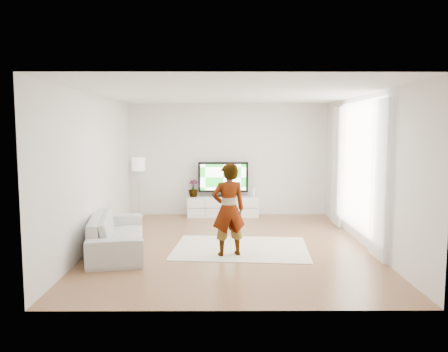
{
  "coord_description": "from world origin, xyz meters",
  "views": [
    {
      "loc": [
        -0.16,
        -8.0,
        2.15
      ],
      "look_at": [
        -0.11,
        0.4,
        1.26
      ],
      "focal_mm": 35.0,
      "sensor_mm": 36.0,
      "label": 1
    }
  ],
  "objects_px": {
    "media_console": "(223,206)",
    "rug": "(241,248)",
    "player": "(229,209)",
    "television": "(223,178)",
    "floor_lamp": "(139,167)",
    "sofa": "(117,233)"
  },
  "relations": [
    {
      "from": "media_console",
      "to": "player",
      "type": "distance_m",
      "value": 3.5
    },
    {
      "from": "media_console",
      "to": "rug",
      "type": "relative_size",
      "value": 0.73
    },
    {
      "from": "television",
      "to": "floor_lamp",
      "type": "height_order",
      "value": "floor_lamp"
    },
    {
      "from": "sofa",
      "to": "player",
      "type": "bearing_deg",
      "value": -108.9
    },
    {
      "from": "player",
      "to": "floor_lamp",
      "type": "bearing_deg",
      "value": -71.69
    },
    {
      "from": "media_console",
      "to": "sofa",
      "type": "distance_m",
      "value": 3.7
    },
    {
      "from": "rug",
      "to": "player",
      "type": "height_order",
      "value": "player"
    },
    {
      "from": "media_console",
      "to": "floor_lamp",
      "type": "bearing_deg",
      "value": -178.21
    },
    {
      "from": "player",
      "to": "television",
      "type": "bearing_deg",
      "value": -102.9
    },
    {
      "from": "television",
      "to": "player",
      "type": "xyz_separation_m",
      "value": [
        0.08,
        -3.48,
        -0.16
      ]
    },
    {
      "from": "media_console",
      "to": "floor_lamp",
      "type": "xyz_separation_m",
      "value": [
        -2.08,
        -0.06,
        1.0
      ]
    },
    {
      "from": "media_console",
      "to": "rug",
      "type": "xyz_separation_m",
      "value": [
        0.31,
        -3.01,
        -0.24
      ]
    },
    {
      "from": "player",
      "to": "rug",
      "type": "bearing_deg",
      "value": -131.42
    },
    {
      "from": "rug",
      "to": "player",
      "type": "relative_size",
      "value": 1.52
    },
    {
      "from": "media_console",
      "to": "television",
      "type": "height_order",
      "value": "television"
    },
    {
      "from": "television",
      "to": "rug",
      "type": "bearing_deg",
      "value": -84.19
    },
    {
      "from": "rug",
      "to": "sofa",
      "type": "height_order",
      "value": "sofa"
    },
    {
      "from": "rug",
      "to": "floor_lamp",
      "type": "height_order",
      "value": "floor_lamp"
    },
    {
      "from": "rug",
      "to": "floor_lamp",
      "type": "distance_m",
      "value": 3.99
    },
    {
      "from": "media_console",
      "to": "television",
      "type": "distance_m",
      "value": 0.72
    },
    {
      "from": "television",
      "to": "sofa",
      "type": "height_order",
      "value": "television"
    },
    {
      "from": "sofa",
      "to": "rug",
      "type": "bearing_deg",
      "value": -96.47
    }
  ]
}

